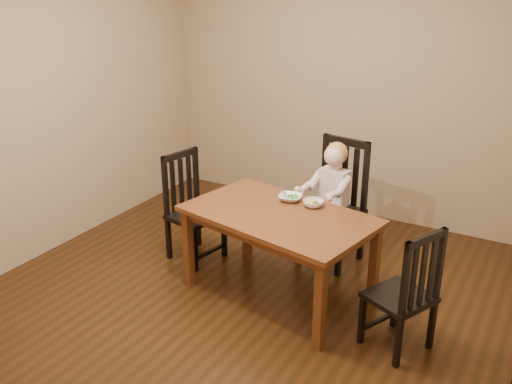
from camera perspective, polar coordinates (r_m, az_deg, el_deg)
The scene contains 9 objects.
room at distance 4.15m, azimuth -0.91°, elevation 5.94°, with size 4.01×4.01×2.71m.
dining_table at distance 4.39m, azimuth 2.30°, elevation -3.13°, with size 1.57×1.11×0.72m.
chair_child at distance 5.05m, azimuth 7.91°, elevation -1.23°, with size 0.54×0.52×1.10m.
chair_left at distance 5.10m, azimuth -6.47°, elevation -1.67°, with size 0.48×0.49×0.97m.
chair_right at distance 3.99m, azimuth 14.72°, elevation -9.79°, with size 0.51×0.52×0.92m.
toddler at distance 4.95m, azimuth 7.66°, elevation 0.12°, with size 0.33×0.41×0.57m, color beige, non-canonical shape.
bowl_peas at distance 4.59m, azimuth 3.46°, elevation -0.57°, with size 0.19×0.19×0.05m, color silver.
bowl_veg at distance 4.49m, azimuth 5.73°, elevation -1.14°, with size 0.16×0.16×0.05m, color silver.
fork at distance 4.59m, azimuth 2.91°, elevation -0.28°, with size 0.10×0.11×0.05m.
Camera 1 is at (2.03, -3.44, 2.47)m, focal length 40.00 mm.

